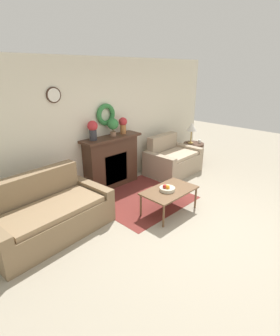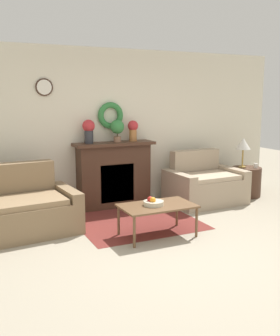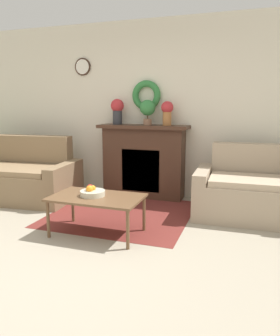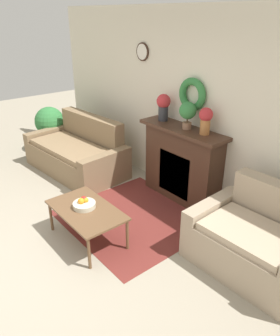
# 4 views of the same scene
# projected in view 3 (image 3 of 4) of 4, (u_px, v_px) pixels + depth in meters

# --- Properties ---
(ground_plane) EXTENTS (16.00, 16.00, 0.00)m
(ground_plane) POSITION_uv_depth(u_px,v_px,m) (63.00, 263.00, 3.04)
(ground_plane) COLOR #9E937F
(floor_rug) EXTENTS (1.80, 1.71, 0.01)m
(floor_rug) POSITION_uv_depth(u_px,v_px,m) (122.00, 213.00, 4.39)
(floor_rug) COLOR maroon
(floor_rug) RESTS_ON ground_plane
(wall_back) EXTENTS (6.80, 0.16, 2.70)m
(wall_back) POSITION_uv_depth(u_px,v_px,m) (147.00, 110.00, 5.15)
(wall_back) COLOR beige
(wall_back) RESTS_ON ground_plane
(fireplace) EXTENTS (1.39, 0.41, 1.13)m
(fireplace) POSITION_uv_depth(u_px,v_px,m) (144.00, 161.00, 5.11)
(fireplace) COLOR #42281C
(fireplace) RESTS_ON ground_plane
(couch_left) EXTENTS (1.96, 1.14, 0.95)m
(couch_left) POSITION_uv_depth(u_px,v_px,m) (16.00, 177.00, 5.10)
(couch_left) COLOR #846B4C
(couch_left) RESTS_ON ground_plane
(loveseat_right) EXTENTS (1.34, 0.95, 0.92)m
(loveseat_right) POSITION_uv_depth(u_px,v_px,m) (247.00, 192.00, 4.24)
(loveseat_right) COLOR tan
(loveseat_right) RESTS_ON ground_plane
(coffee_table) EXTENTS (1.01, 0.61, 0.44)m
(coffee_table) POSITION_uv_depth(u_px,v_px,m) (97.00, 200.00, 3.63)
(coffee_table) COLOR brown
(coffee_table) RESTS_ON ground_plane
(fruit_bowl) EXTENTS (0.28, 0.28, 0.12)m
(fruit_bowl) POSITION_uv_depth(u_px,v_px,m) (92.00, 192.00, 3.64)
(fruit_bowl) COLOR beige
(fruit_bowl) RESTS_ON coffee_table
(vase_on_mantel_left) EXTENTS (0.21, 0.21, 0.39)m
(vase_on_mantel_left) POSITION_uv_depth(u_px,v_px,m) (117.00, 110.00, 5.10)
(vase_on_mantel_left) COLOR #2D2D33
(vase_on_mantel_left) RESTS_ON fireplace
(vase_on_mantel_right) EXTENTS (0.18, 0.18, 0.36)m
(vase_on_mantel_right) POSITION_uv_depth(u_px,v_px,m) (167.00, 111.00, 4.85)
(vase_on_mantel_right) COLOR #AD6B38
(vase_on_mantel_right) RESTS_ON fireplace
(potted_plant_on_mantel) EXTENTS (0.24, 0.24, 0.38)m
(potted_plant_on_mantel) POSITION_uv_depth(u_px,v_px,m) (148.00, 109.00, 4.92)
(potted_plant_on_mantel) COLOR #8E664C
(potted_plant_on_mantel) RESTS_ON fireplace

